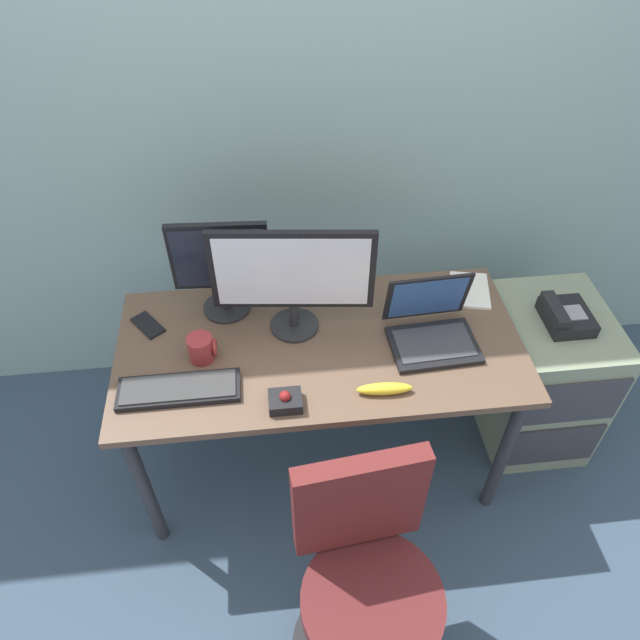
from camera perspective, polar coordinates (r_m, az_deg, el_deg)
name	(u,v)px	position (r m, az deg, el deg)	size (l,w,h in m)	color
ground_plane	(320,457)	(2.75, 0.00, -13.03)	(8.00, 8.00, 0.00)	#37495D
back_wall	(299,87)	(2.37, -2.03, 21.53)	(6.00, 0.10, 2.80)	#8DABA7
desk	(320,359)	(2.22, 0.00, -3.78)	(1.48, 0.71, 0.75)	brown
file_cabinet	(540,376)	(2.75, 20.43, -5.10)	(0.42, 0.53, 0.69)	gray
desk_phone	(565,316)	(2.48, 22.56, 0.37)	(0.17, 0.20, 0.09)	black
office_chair	(366,588)	(2.05, 4.49, -24.34)	(0.52, 0.52, 0.92)	black
monitor_main	(292,276)	(2.05, -2.67, 4.29)	(0.57, 0.18, 0.43)	#262628
monitor_side	(220,265)	(2.17, -9.57, 5.29)	(0.36, 0.18, 0.39)	#262628
keyboard	(179,389)	(2.06, -13.44, -6.50)	(0.41, 0.14, 0.03)	black
laptop	(431,327)	(2.18, 10.68, -0.69)	(0.32, 0.28, 0.24)	black
trackball_mouse	(285,401)	(1.96, -3.37, -7.76)	(0.11, 0.09, 0.07)	black
coffee_mug	(202,348)	(2.12, -11.34, -2.69)	(0.10, 0.09, 0.10)	#9E2F30
paper_notepad	(470,290)	(2.43, 14.24, 2.81)	(0.15, 0.21, 0.01)	white
cell_phone	(148,325)	(2.31, -16.25, -0.47)	(0.07, 0.14, 0.01)	black
banana	(385,389)	(2.01, 6.24, -6.61)	(0.19, 0.04, 0.04)	yellow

